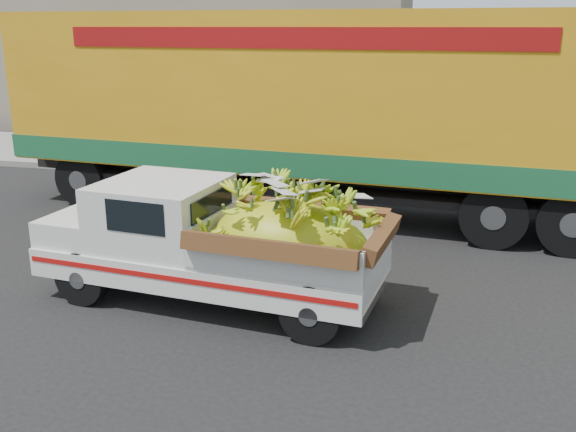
# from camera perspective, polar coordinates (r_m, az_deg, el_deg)

# --- Properties ---
(ground) EXTENTS (100.00, 100.00, 0.00)m
(ground) POSITION_cam_1_polar(r_m,az_deg,el_deg) (8.18, -4.88, -9.19)
(ground) COLOR black
(ground) RESTS_ON ground
(curb) EXTENTS (60.00, 0.25, 0.15)m
(curb) POSITION_cam_1_polar(r_m,az_deg,el_deg) (14.99, 4.07, 3.14)
(curb) COLOR gray
(curb) RESTS_ON ground
(sidewalk) EXTENTS (60.00, 4.00, 0.14)m
(sidewalk) POSITION_cam_1_polar(r_m,az_deg,el_deg) (17.01, 5.27, 4.72)
(sidewalk) COLOR gray
(sidewalk) RESTS_ON ground
(building_left) EXTENTS (18.00, 6.00, 5.00)m
(building_left) POSITION_cam_1_polar(r_m,az_deg,el_deg) (24.70, -11.61, 13.83)
(building_left) COLOR gray
(building_left) RESTS_ON ground
(pickup_truck) EXTENTS (4.67, 2.14, 1.58)m
(pickup_truck) POSITION_cam_1_polar(r_m,az_deg,el_deg) (8.33, -4.77, -2.37)
(pickup_truck) COLOR black
(pickup_truck) RESTS_ON ground
(semi_trailer) EXTENTS (12.04, 3.61, 3.80)m
(semi_trailer) POSITION_cam_1_polar(r_m,az_deg,el_deg) (12.26, 2.01, 9.89)
(semi_trailer) COLOR black
(semi_trailer) RESTS_ON ground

